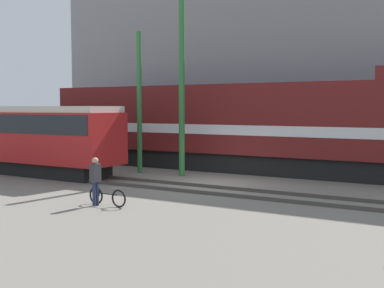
{
  "coord_description": "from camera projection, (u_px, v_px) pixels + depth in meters",
  "views": [
    {
      "loc": [
        9.77,
        -18.72,
        3.4
      ],
      "look_at": [
        -0.56,
        -0.69,
        1.8
      ],
      "focal_mm": 45.0,
      "sensor_mm": 36.0,
      "label": 1
    }
  ],
  "objects": [
    {
      "name": "track_near",
      "position": [
        192.0,
        188.0,
        19.84
      ],
      "size": [
        60.0,
        1.5,
        0.14
      ],
      "color": "#47423D",
      "rests_on": "ground"
    },
    {
      "name": "track_far",
      "position": [
        252.0,
        170.0,
        25.32
      ],
      "size": [
        60.0,
        1.51,
        0.14
      ],
      "color": "#47423D",
      "rests_on": "ground"
    },
    {
      "name": "streetcar",
      "position": [
        17.0,
        135.0,
        24.86
      ],
      "size": [
        12.38,
        2.54,
        3.44
      ],
      "color": "black",
      "rests_on": "ground"
    },
    {
      "name": "person",
      "position": [
        95.0,
        176.0,
        16.57
      ],
      "size": [
        0.24,
        0.37,
        1.67
      ],
      "color": "#232D4C",
      "rests_on": "ground"
    },
    {
      "name": "building_backdrop",
      "position": [
        294.0,
        65.0,
        30.74
      ],
      "size": [
        32.49,
        6.0,
        12.17
      ],
      "color": "gray",
      "rests_on": "ground"
    },
    {
      "name": "freight_locomotive",
      "position": [
        229.0,
        126.0,
        25.81
      ],
      "size": [
        21.47,
        3.04,
        5.17
      ],
      "color": "black",
      "rests_on": "ground"
    },
    {
      "name": "bicycle",
      "position": [
        107.0,
        197.0,
        16.54
      ],
      "size": [
        1.66,
        0.44,
        0.68
      ],
      "color": "black",
      "rests_on": "ground"
    },
    {
      "name": "utility_pole_center",
      "position": [
        182.0,
        88.0,
        23.44
      ],
      "size": [
        0.28,
        0.28,
        8.62
      ],
      "color": "#2D7238",
      "rests_on": "ground"
    },
    {
      "name": "utility_pole_left",
      "position": [
        139.0,
        103.0,
        24.76
      ],
      "size": [
        0.24,
        0.24,
        7.25
      ],
      "color": "#2D7238",
      "rests_on": "ground"
    },
    {
      "name": "ground_plane",
      "position": [
        211.0,
        184.0,
        21.3
      ],
      "size": [
        120.0,
        120.0,
        0.0
      ],
      "primitive_type": "plane",
      "color": "slate"
    }
  ]
}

